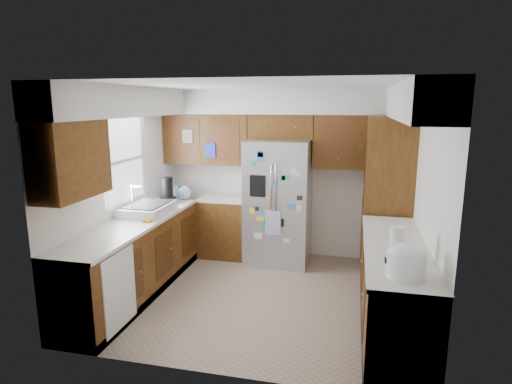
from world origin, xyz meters
TOP-DOWN VIEW (x-y plane):
  - floor at (0.00, 0.00)m, footprint 3.60×3.60m
  - room_shell at (-0.11, 0.36)m, footprint 3.64×3.24m
  - left_counter_run at (-1.36, 0.03)m, footprint 1.36×3.20m
  - right_counter_run at (1.50, -0.47)m, footprint 0.63×2.25m
  - pantry at (1.50, 1.15)m, footprint 0.60×0.90m
  - fridge at (-0.00, 1.20)m, footprint 0.90×0.79m
  - bridge_cabinet at (0.00, 1.43)m, footprint 0.96×0.34m
  - fridge_top_items at (-0.17, 1.41)m, footprint 0.75×0.33m
  - sink_assembly at (-1.50, 0.10)m, footprint 0.52×0.74m
  - left_counter_clutter at (-1.45, 0.84)m, footprint 0.38×0.85m
  - rice_cooker at (1.50, -1.27)m, footprint 0.33×0.32m
  - paper_towel at (1.46, -0.82)m, footprint 0.13×0.13m

SIDE VIEW (x-z plane):
  - floor at x=0.00m, z-range 0.00..0.00m
  - right_counter_run at x=1.50m, z-range -0.04..0.88m
  - left_counter_run at x=-1.36m, z-range -0.03..0.89m
  - fridge at x=0.00m, z-range 0.00..1.80m
  - sink_assembly at x=-1.50m, z-range 0.80..1.17m
  - left_counter_clutter at x=-1.45m, z-range 0.86..1.24m
  - rice_cooker at x=1.50m, z-range 0.93..1.21m
  - paper_towel at x=1.46m, z-range 0.92..1.21m
  - pantry at x=1.50m, z-range 0.00..2.15m
  - room_shell at x=-0.11m, z-range 0.56..3.08m
  - bridge_cabinet at x=0.00m, z-range 1.80..2.15m
  - fridge_top_items at x=-0.17m, z-range 2.13..2.43m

